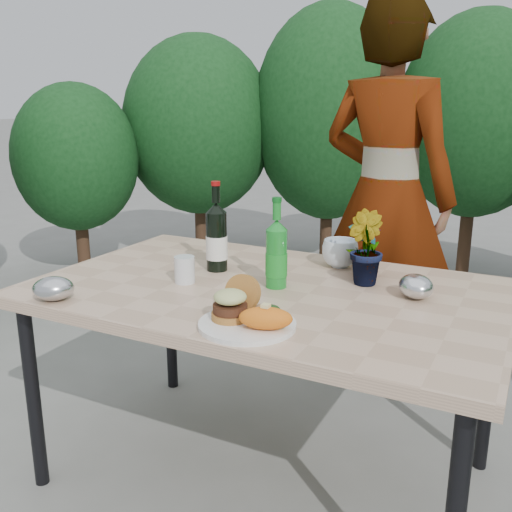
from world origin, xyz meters
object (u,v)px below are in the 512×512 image
at_px(patio_table, 266,302).
at_px(wine_bottle, 217,238).
at_px(dinner_plate, 247,325).
at_px(person, 386,197).

bearing_deg(patio_table, wine_bottle, 158.89).
xyz_separation_m(dinner_plate, wine_bottle, (-0.37, 0.45, 0.12)).
height_order(patio_table, wine_bottle, wine_bottle).
bearing_deg(wine_bottle, dinner_plate, -67.14).
bearing_deg(person, patio_table, 92.64).
relative_size(patio_table, person, 0.87).
xyz_separation_m(wine_bottle, person, (0.40, 0.93, 0.05)).
bearing_deg(patio_table, dinner_plate, -72.51).
relative_size(dinner_plate, person, 0.15).
bearing_deg(wine_bottle, person, 50.30).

